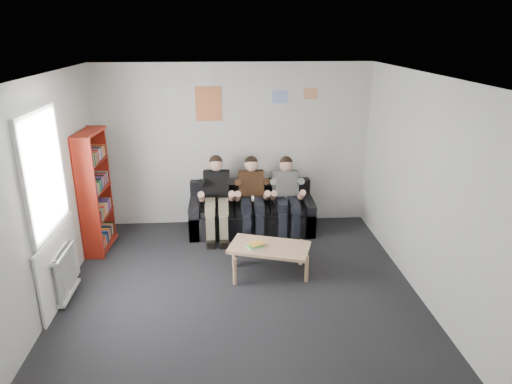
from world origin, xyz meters
TOP-DOWN VIEW (x-y plane):
  - room_shell at (0.00, 0.00)m, footprint 5.00×5.00m
  - sofa at (0.26, 2.12)m, footprint 2.02×0.83m
  - bookshelf at (-2.09, 1.62)m, footprint 0.27×0.82m
  - coffee_table at (0.41, 0.62)m, footprint 1.06×0.58m
  - game_cases at (0.22, 0.59)m, footprint 0.22×0.20m
  - person_left at (-0.30, 1.92)m, footprint 0.41×0.88m
  - person_middle at (0.26, 1.92)m, footprint 0.40×0.86m
  - person_right at (0.82, 1.93)m, footprint 0.39×0.84m
  - radiator at (-2.15, 0.20)m, footprint 0.10×0.64m
  - window at (-2.22, 0.20)m, footprint 0.05×1.30m
  - poster_large at (-0.40, 2.49)m, footprint 0.42×0.01m
  - poster_blue at (0.75, 2.49)m, footprint 0.25×0.01m
  - poster_pink at (1.25, 2.49)m, footprint 0.22×0.01m
  - poster_sign at (-1.00, 2.49)m, footprint 0.20×0.01m

SIDE VIEW (x-z plane):
  - sofa at x=0.26m, z-range -0.11..0.67m
  - radiator at x=-2.15m, z-range 0.05..0.65m
  - coffee_table at x=0.41m, z-range 0.16..0.58m
  - game_cases at x=0.22m, z-range 0.42..0.47m
  - person_right at x=0.82m, z-range -0.01..1.26m
  - person_middle at x=0.26m, z-range -0.01..1.27m
  - person_left at x=-0.30m, z-range -0.01..1.29m
  - bookshelf at x=-2.09m, z-range 0.00..1.82m
  - window at x=-2.22m, z-range -0.15..2.21m
  - room_shell at x=0.00m, z-range -1.15..3.85m
  - poster_large at x=-0.40m, z-range 1.77..2.32m
  - poster_blue at x=0.75m, z-range 2.05..2.25m
  - poster_pink at x=1.25m, z-range 2.11..2.29m
  - poster_sign at x=-1.00m, z-range 2.18..2.32m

